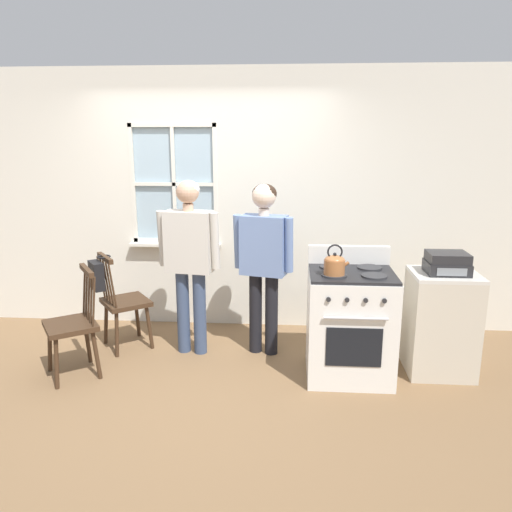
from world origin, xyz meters
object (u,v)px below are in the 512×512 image
stove (350,323)px  potted_plant (169,235)px  chair_by_window (124,303)px  stereo (447,263)px  side_counter (441,323)px  kettle (335,264)px  handbag (97,275)px  person_elderly_left (189,250)px  person_teen_center (264,252)px  chair_near_wall (73,326)px

stove → potted_plant: potted_plant is taller
chair_by_window → stereo: size_ratio=2.76×
potted_plant → side_counter: (2.59, -0.94, -0.55)m
potted_plant → stove: bearing=-30.5°
kettle → handbag: kettle is taller
person_elderly_left → person_teen_center: person_elderly_left is taller
person_elderly_left → stereo: person_elderly_left is taller
person_elderly_left → kettle: bearing=-13.0°
chair_near_wall → person_elderly_left: (0.91, 0.53, 0.55)m
person_elderly_left → person_teen_center: (0.68, 0.04, -0.01)m
stereo → chair_near_wall: bearing=-175.1°
chair_near_wall → side_counter: 3.16m
person_teen_center → stove: size_ratio=1.48×
potted_plant → side_counter: 2.81m
side_counter → stove: bearing=-171.3°
chair_near_wall → stove: 2.36m
stove → side_counter: (0.79, 0.12, -0.02)m
chair_by_window → handbag: 0.40m
person_elderly_left → potted_plant: 0.78m
person_teen_center → chair_near_wall: bearing=-145.9°
handbag → stereo: (3.09, -0.20, 0.22)m
chair_by_window → handbag: (-0.19, -0.14, 0.32)m
kettle → side_counter: bearing=14.8°
stove → stereo: stove is taller
handbag → kettle: bearing=-11.4°
person_teen_center → handbag: bearing=-161.8°
stereo → person_elderly_left: bearing=173.2°
stereo → potted_plant: bearing=159.6°
kettle → person_elderly_left: bearing=158.7°
side_counter → person_teen_center: bearing=169.6°
handbag → side_counter: bearing=-3.3°
kettle → stereo: kettle is taller
chair_near_wall → side_counter: bearing=60.6°
side_counter → stereo: size_ratio=2.65×
person_elderly_left → handbag: (-0.86, -0.07, -0.23)m
person_teen_center → stereo: person_teen_center is taller
person_teen_center → kettle: size_ratio=6.51×
chair_near_wall → stereo: size_ratio=2.76×
handbag → chair_near_wall: bearing=-96.1°
person_elderly_left → stereo: (2.23, -0.27, -0.01)m
chair_by_window → stereo: (2.91, -0.34, 0.54)m
chair_near_wall → kettle: (2.19, 0.04, 0.57)m
chair_by_window → kettle: 2.12m
handbag → stereo: 3.11m
stove → handbag: (-2.30, 0.30, 0.29)m
stove → stereo: bearing=7.2°
person_teen_center → side_counter: 1.67m
potted_plant → handbag: 0.94m
side_counter → stereo: 0.54m
kettle → potted_plant: size_ratio=0.77×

